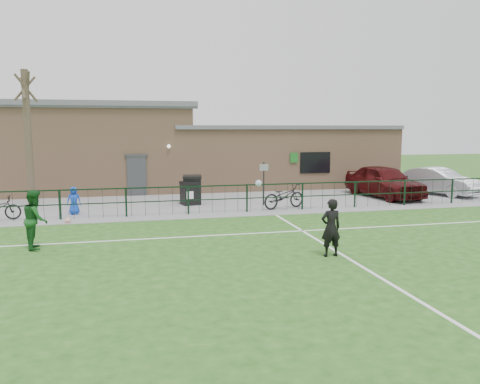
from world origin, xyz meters
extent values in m
plane|color=#224F17|center=(0.00, 0.00, 0.00)|extent=(90.00, 90.00, 0.00)
cube|color=gray|center=(0.00, 13.50, 0.01)|extent=(34.00, 13.00, 0.02)
cube|color=white|center=(0.00, 7.80, 0.00)|extent=(28.00, 0.10, 0.01)
cube|color=white|center=(0.00, 4.00, 0.00)|extent=(28.00, 0.10, 0.01)
cube|color=white|center=(2.00, 0.00, 0.00)|extent=(0.10, 16.00, 0.01)
cube|color=black|center=(0.00, 8.00, 0.60)|extent=(28.00, 0.10, 1.20)
cylinder|color=#433729|center=(-8.00, 10.50, 3.00)|extent=(0.30, 0.30, 6.00)
cube|color=black|center=(-1.18, 10.41, 0.52)|extent=(0.81, 0.88, 0.99)
cube|color=black|center=(-1.00, 10.63, 0.64)|extent=(0.93, 1.03, 1.25)
cylinder|color=black|center=(2.14, 9.43, 1.02)|extent=(0.08, 0.08, 2.00)
imported|color=#410B0C|center=(8.90, 10.53, 0.85)|extent=(2.61, 5.10, 1.66)
imported|color=#B8BBC1|center=(12.28, 10.81, 0.74)|extent=(3.03, 4.59, 1.43)
imported|color=black|center=(2.79, 8.43, 0.57)|extent=(2.20, 1.31, 1.09)
imported|color=blue|center=(-6.11, 9.02, 0.60)|extent=(0.58, 0.40, 1.15)
imported|color=black|center=(1.61, 0.76, 0.81)|extent=(0.61, 0.42, 1.63)
sphere|color=white|center=(0.49, 4.28, 1.69)|extent=(0.22, 0.22, 0.22)
imported|color=#164F1C|center=(-6.56, 3.55, 0.88)|extent=(0.79, 0.95, 1.76)
sphere|color=white|center=(-6.15, 7.24, 0.11)|extent=(0.22, 0.22, 0.22)
cube|color=tan|center=(0.00, 16.50, 1.75)|extent=(24.00, 5.00, 3.50)
cube|color=tan|center=(-6.24, 16.50, 4.10)|extent=(11.52, 5.00, 1.20)
cube|color=#505357|center=(-6.24, 16.50, 4.82)|extent=(12.02, 5.40, 0.28)
cube|color=#505357|center=(5.28, 16.50, 3.60)|extent=(13.44, 5.30, 0.22)
cube|color=#383A3D|center=(-3.50, 13.97, 1.05)|extent=(1.00, 0.08, 2.10)
cube|color=black|center=(6.50, 13.97, 1.60)|extent=(1.80, 0.08, 1.20)
cube|color=#19661E|center=(5.20, 13.92, 1.90)|extent=(0.45, 0.04, 0.55)
camera|label=1|loc=(-3.73, -11.07, 3.57)|focal=35.00mm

